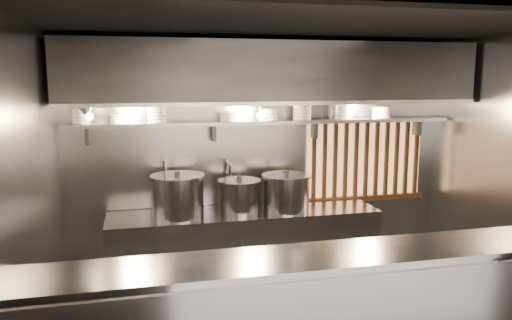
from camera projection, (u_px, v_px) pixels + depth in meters
name	position (u px, v px, depth m)	size (l,w,h in m)	color
ceiling	(306.00, 27.00, 4.24)	(4.50, 4.50, 0.00)	black
wall_back	(263.00, 161.00, 5.91)	(4.50, 4.50, 0.00)	gray
wall_left	(34.00, 202.00, 3.95)	(3.00, 3.00, 0.00)	gray
cooking_bench	(245.00, 250.00, 5.64)	(3.00, 0.70, 0.90)	#95959A
bowl_shelf	(267.00, 122.00, 5.66)	(4.40, 0.34, 0.04)	#95959A
exhaust_hood	(272.00, 73.00, 5.36)	(4.40, 0.81, 0.65)	#2D2D30
wood_screen	(365.00, 159.00, 6.16)	(1.56, 0.09, 1.04)	#F4B16D
faucet_left	(165.00, 175.00, 5.53)	(0.04, 0.30, 0.50)	silver
faucet_right	(227.00, 172.00, 5.69)	(0.04, 0.30, 0.50)	silver
heat_lamp	(86.00, 111.00, 4.74)	(0.25, 0.35, 0.20)	#95959A
pendant_bulb	(261.00, 116.00, 5.50)	(0.09, 0.09, 0.19)	#2D2D30
stock_pot_left	(178.00, 196.00, 5.32)	(0.59, 0.59, 0.50)	#95959A
stock_pot_mid	(239.00, 196.00, 5.52)	(0.61, 0.61, 0.40)	#95959A
stock_pot_right	(286.00, 192.00, 5.59)	(0.72, 0.72, 0.45)	#95959A
bowl_stack_0	(81.00, 116.00, 5.18)	(0.20, 0.20, 0.17)	silver
bowl_stack_1	(119.00, 119.00, 5.28)	(0.20, 0.20, 0.09)	silver
bowl_stack_2	(157.00, 114.00, 5.36)	(0.22, 0.22, 0.17)	silver
bowl_stack_3	(230.00, 117.00, 5.55)	(0.24, 0.24, 0.09)	silver
bowl_stack_4	(269.00, 114.00, 5.65)	(0.24, 0.24, 0.13)	silver
bowl_stack_5	(302.00, 112.00, 5.74)	(0.22, 0.22, 0.17)	silver
bowl_stack_6	(341.00, 111.00, 5.85)	(0.23, 0.23, 0.17)	silver
bowl_stack_7	(381.00, 112.00, 5.97)	(0.23, 0.23, 0.13)	silver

